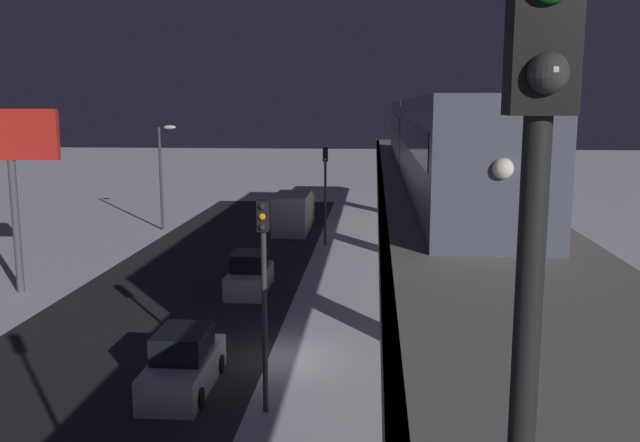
{
  "coord_description": "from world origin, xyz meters",
  "views": [
    {
      "loc": [
        -3.63,
        23.35,
        9.07
      ],
      "look_at": [
        -0.09,
        -20.64,
        1.54
      ],
      "focal_mm": 38.19,
      "sensor_mm": 36.0,
      "label": 1
    }
  ],
  "objects_px": {
    "rail_signal": "(536,183)",
    "sedan_white": "(184,365)",
    "traffic_light_mid": "(325,182)",
    "commercial_billboard": "(11,153)",
    "box_truck": "(294,212)",
    "subway_train": "(431,135)",
    "sedan_white_2": "(249,276)",
    "traffic_light_near": "(264,275)"
  },
  "relations": [
    {
      "from": "rail_signal",
      "to": "sedan_white",
      "type": "relative_size",
      "value": 0.9
    },
    {
      "from": "traffic_light_mid",
      "to": "commercial_billboard",
      "type": "bearing_deg",
      "value": 41.47
    },
    {
      "from": "box_truck",
      "to": "traffic_light_mid",
      "type": "xyz_separation_m",
      "value": [
        -2.7,
        5.37,
        2.85
      ]
    },
    {
      "from": "subway_train",
      "to": "sedan_white_2",
      "type": "height_order",
      "value": "subway_train"
    },
    {
      "from": "sedan_white",
      "to": "box_truck",
      "type": "bearing_deg",
      "value": 89.6
    },
    {
      "from": "traffic_light_near",
      "to": "rail_signal",
      "type": "bearing_deg",
      "value": 105.01
    },
    {
      "from": "sedan_white_2",
      "to": "commercial_billboard",
      "type": "relative_size",
      "value": 0.47
    },
    {
      "from": "rail_signal",
      "to": "traffic_light_near",
      "type": "height_order",
      "value": "rail_signal"
    },
    {
      "from": "rail_signal",
      "to": "traffic_light_mid",
      "type": "distance_m",
      "value": 40.16
    },
    {
      "from": "subway_train",
      "to": "sedan_white_2",
      "type": "distance_m",
      "value": 11.11
    },
    {
      "from": "subway_train",
      "to": "traffic_light_mid",
      "type": "xyz_separation_m",
      "value": [
        5.8,
        -11.0,
        -3.49
      ]
    },
    {
      "from": "box_truck",
      "to": "commercial_billboard",
      "type": "distance_m",
      "value": 21.87
    },
    {
      "from": "traffic_light_near",
      "to": "commercial_billboard",
      "type": "relative_size",
      "value": 0.72
    },
    {
      "from": "commercial_billboard",
      "to": "sedan_white_2",
      "type": "bearing_deg",
      "value": -174.93
    },
    {
      "from": "subway_train",
      "to": "sedan_white",
      "type": "xyz_separation_m",
      "value": [
        8.7,
        12.16,
        -6.9
      ]
    },
    {
      "from": "traffic_light_mid",
      "to": "sedan_white_2",
      "type": "bearing_deg",
      "value": 75.81
    },
    {
      "from": "sedan_white",
      "to": "traffic_light_near",
      "type": "xyz_separation_m",
      "value": [
        -2.9,
        1.44,
        3.41
      ]
    },
    {
      "from": "traffic_light_near",
      "to": "subway_train",
      "type": "bearing_deg",
      "value": -113.09
    },
    {
      "from": "sedan_white",
      "to": "traffic_light_near",
      "type": "height_order",
      "value": "traffic_light_near"
    },
    {
      "from": "subway_train",
      "to": "sedan_white_2",
      "type": "bearing_deg",
      "value": 3.13
    },
    {
      "from": "sedan_white",
      "to": "subway_train",
      "type": "bearing_deg",
      "value": 54.43
    },
    {
      "from": "subway_train",
      "to": "commercial_billboard",
      "type": "relative_size",
      "value": 4.14
    },
    {
      "from": "traffic_light_mid",
      "to": "subway_train",
      "type": "bearing_deg",
      "value": 117.79
    },
    {
      "from": "sedan_white",
      "to": "traffic_light_mid",
      "type": "distance_m",
      "value": 23.58
    },
    {
      "from": "rail_signal",
      "to": "traffic_light_mid",
      "type": "xyz_separation_m",
      "value": [
        4.05,
        -39.71,
        -4.44
      ]
    },
    {
      "from": "sedan_white",
      "to": "commercial_billboard",
      "type": "distance_m",
      "value": 16.62
    },
    {
      "from": "traffic_light_mid",
      "to": "box_truck",
      "type": "bearing_deg",
      "value": -63.3
    },
    {
      "from": "traffic_light_mid",
      "to": "commercial_billboard",
      "type": "height_order",
      "value": "commercial_billboard"
    },
    {
      "from": "subway_train",
      "to": "rail_signal",
      "type": "height_order",
      "value": "rail_signal"
    },
    {
      "from": "traffic_light_near",
      "to": "traffic_light_mid",
      "type": "distance_m",
      "value": 24.59
    },
    {
      "from": "box_truck",
      "to": "traffic_light_mid",
      "type": "bearing_deg",
      "value": 116.7
    },
    {
      "from": "commercial_billboard",
      "to": "traffic_light_mid",
      "type": "bearing_deg",
      "value": -138.53
    },
    {
      "from": "sedan_white_2",
      "to": "traffic_light_mid",
      "type": "height_order",
      "value": "traffic_light_mid"
    },
    {
      "from": "subway_train",
      "to": "box_truck",
      "type": "distance_m",
      "value": 19.5
    },
    {
      "from": "box_truck",
      "to": "traffic_light_near",
      "type": "height_order",
      "value": "traffic_light_near"
    },
    {
      "from": "subway_train",
      "to": "box_truck",
      "type": "height_order",
      "value": "subway_train"
    },
    {
      "from": "box_truck",
      "to": "sedan_white",
      "type": "bearing_deg",
      "value": 89.6
    },
    {
      "from": "rail_signal",
      "to": "sedan_white",
      "type": "xyz_separation_m",
      "value": [
        6.95,
        -16.55,
        -7.85
      ]
    },
    {
      "from": "sedan_white_2",
      "to": "traffic_light_near",
      "type": "bearing_deg",
      "value": -77.53
    },
    {
      "from": "rail_signal",
      "to": "sedan_white_2",
      "type": "height_order",
      "value": "rail_signal"
    },
    {
      "from": "traffic_light_near",
      "to": "commercial_billboard",
      "type": "height_order",
      "value": "commercial_billboard"
    },
    {
      "from": "sedan_white_2",
      "to": "commercial_billboard",
      "type": "distance_m",
      "value": 12.76
    }
  ]
}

